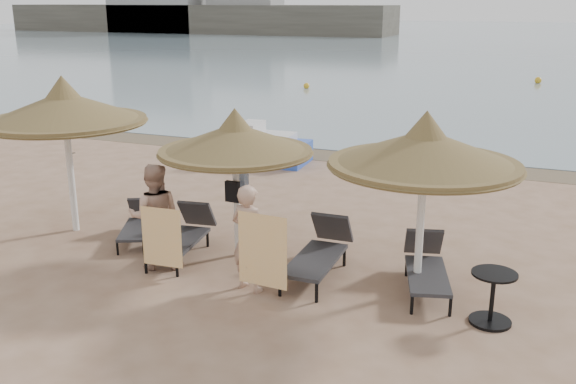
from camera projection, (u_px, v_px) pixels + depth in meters
name	position (u px, v px, depth m)	size (l,w,h in m)	color
ground	(214.00, 278.00, 10.95)	(160.00, 160.00, 0.00)	#9F7D65
sea	(510.00, 38.00, 82.12)	(200.00, 140.00, 0.03)	slate
wet_sand_strip	(362.00, 158.00, 19.31)	(200.00, 1.60, 0.01)	brown
far_shore	(319.00, 13.00, 88.29)	(150.00, 54.80, 12.00)	#575246
palapa_left	(64.00, 108.00, 12.53)	(3.20, 3.20, 3.17)	white
palapa_center	(235.00, 140.00, 11.32)	(2.78, 2.78, 2.76)	white
palapa_right	(425.00, 150.00, 9.77)	(3.00, 3.00, 2.97)	white
lounger_far_left	(138.00, 223.00, 12.69)	(1.14, 1.68, 0.72)	black
lounger_near_left	(185.00, 233.00, 11.93)	(0.89, 2.00, 0.87)	black
lounger_near_right	(320.00, 250.00, 11.05)	(0.71, 2.07, 0.92)	black
lounger_far_right	(426.00, 265.00, 10.52)	(1.09, 1.98, 0.84)	black
side_table	(492.00, 299.00, 9.32)	(0.66, 0.66, 0.80)	black
person_left	(154.00, 208.00, 11.13)	(1.00, 0.65, 2.18)	tan
person_right	(249.00, 230.00, 10.23)	(0.95, 0.62, 2.08)	tan
towel_left	(162.00, 237.00, 10.80)	(0.74, 0.06, 1.04)	orange
towel_right	(262.00, 251.00, 9.95)	(0.85, 0.08, 1.19)	orange
bag_patterned	(241.00, 182.00, 11.71)	(0.34, 0.23, 0.42)	silver
bag_dark	(233.00, 192.00, 11.44)	(0.27, 0.10, 0.38)	black
pedal_boat	(264.00, 148.00, 18.74)	(2.53, 1.56, 1.15)	blue
buoy_left	(306.00, 86.00, 34.43)	(0.33, 0.33, 0.33)	gold
buoy_mid	(538.00, 80.00, 36.64)	(0.38, 0.38, 0.38)	gold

